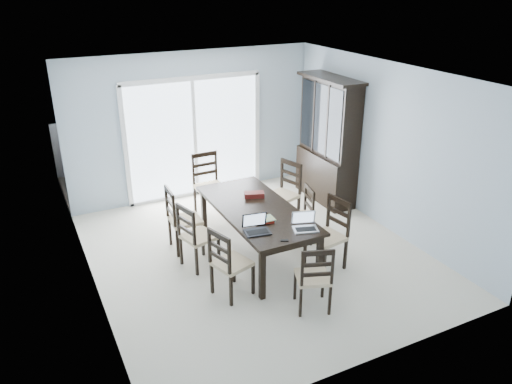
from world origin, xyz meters
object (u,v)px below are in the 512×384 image
chair_right_mid (303,209)px  dining_table (256,213)px  chair_right_near (332,226)px  chair_right_far (286,186)px  laptop_dark (257,229)px  chair_left_near (226,257)px  laptop_silver (306,226)px  chair_end_near (315,272)px  chair_end_far (207,177)px  china_hutch (328,142)px  game_box (254,195)px  chair_left_far (178,213)px  cell_phone (284,240)px  chair_left_mid (193,230)px  hot_tub (143,156)px

chair_right_mid → dining_table: bearing=106.1°
chair_right_near → chair_right_far: chair_right_far is taller
laptop_dark → chair_right_near: bearing=6.7°
chair_left_near → chair_right_near: bearing=74.6°
chair_right_far → laptop_silver: 1.76m
chair_end_near → chair_end_far: bearing=112.0°
china_hutch → chair_right_far: 1.29m
chair_left_near → chair_right_near: size_ratio=0.95×
china_hutch → chair_end_near: china_hutch is taller
laptop_silver → chair_left_near: bearing=-167.7°
laptop_silver → game_box: 1.23m
china_hutch → chair_left_far: 3.07m
china_hutch → chair_end_far: (-2.12, 0.39, -0.43)m
chair_end_far → cell_phone: bearing=88.8°
chair_left_near → laptop_silver: 1.10m
chair_left_far → chair_right_near: 2.20m
laptop_dark → laptop_silver: laptop_dark is taller
china_hutch → chair_right_near: (-1.23, -1.97, -0.46)m
chair_left_near → chair_end_near: bearing=30.5°
chair_right_near → game_box: (-0.65, 1.07, 0.18)m
chair_left_near → cell_phone: chair_left_near is taller
chair_right_far → chair_left_far: bearing=75.8°
chair_left_mid → chair_right_mid: bearing=74.6°
hot_tub → chair_right_mid: bearing=-66.4°
game_box → chair_left_mid: bearing=-165.2°
chair_left_far → cell_phone: size_ratio=11.46×
hot_tub → cell_phone: bearing=-82.5°
chair_left_far → laptop_silver: size_ratio=3.12×
chair_right_far → chair_end_near: chair_right_far is taller
chair_right_far → laptop_dark: (-1.23, -1.42, 0.18)m
chair_end_far → laptop_silver: (0.37, -2.51, 0.16)m
chair_end_near → laptop_dark: chair_end_near is taller
china_hutch → laptop_silver: size_ratio=6.02×
chair_right_mid → laptop_dark: 1.36m
chair_right_mid → chair_end_near: (-0.79, -1.57, 0.02)m
dining_table → hot_tub: size_ratio=1.01×
chair_left_near → laptop_dark: bearing=84.9°
chair_left_near → laptop_silver: bearing=67.3°
dining_table → chair_left_near: 1.11m
laptop_dark → laptop_silver: size_ratio=0.98×
chair_left_mid → chair_end_near: 1.84m
china_hutch → chair_right_mid: (-1.22, -1.19, -0.54)m
dining_table → hot_tub: hot_tub is taller
chair_right_mid → laptop_silver: 1.10m
chair_right_near → game_box: bearing=21.8°
laptop_silver → chair_left_far: bearing=146.8°
chair_right_mid → game_box: (-0.67, 0.29, 0.25)m
chair_left_mid → cell_phone: 1.35m
china_hutch → chair_right_mid: size_ratio=2.18×
chair_end_near → cell_phone: chair_end_near is taller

